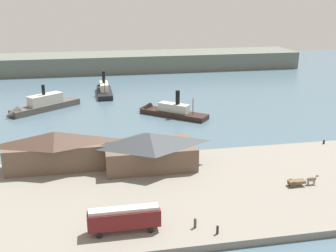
{
  "coord_description": "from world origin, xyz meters",
  "views": [
    {
      "loc": [
        -11.61,
        -87.79,
        35.3
      ],
      "look_at": [
        7.47,
        12.58,
        2.0
      ],
      "focal_mm": 43.25,
      "sensor_mm": 36.0,
      "label": 1
    }
  ],
  "objects": [
    {
      "name": "pedestrian_at_waters_edge",
      "position": [
        -2.8,
        -29.39,
        1.98
      ],
      "size": [
        0.42,
        0.42,
        1.72
      ],
      "color": "#3D4C42",
      "rests_on": "quay_promenade"
    },
    {
      "name": "ferry_moored_west",
      "position": [
        -7.52,
        61.79,
        1.46
      ],
      "size": [
        5.33,
        20.85,
        10.25
      ],
      "color": "black",
      "rests_on": "ground"
    },
    {
      "name": "ferry_outer_harbor",
      "position": [
        10.09,
        29.48,
        1.28
      ],
      "size": [
        20.88,
        18.7,
        9.69
      ],
      "color": "black",
      "rests_on": "ground"
    },
    {
      "name": "mooring_post_west",
      "position": [
        42.12,
        -5.44,
        1.65
      ],
      "size": [
        0.44,
        0.44,
        0.9
      ],
      "primitive_type": "cylinder",
      "color": "black",
      "rests_on": "quay_promenade"
    },
    {
      "name": "seawall_edge",
      "position": [
        0.0,
        -3.6,
        0.5
      ],
      "size": [
        110.0,
        0.8,
        1.0
      ],
      "primitive_type": "cube",
      "color": "#666159",
      "rests_on": "ground"
    },
    {
      "name": "horse_cart",
      "position": [
        25.88,
        -24.99,
        2.12
      ],
      "size": [
        6.02,
        1.45,
        1.87
      ],
      "color": "brown",
      "rests_on": "quay_promenade"
    },
    {
      "name": "ferry_shed_central_terminal",
      "position": [
        -19.75,
        -8.15,
        5.21
      ],
      "size": [
        20.21,
        7.4,
        7.9
      ],
      "color": "brown",
      "rests_on": "quay_promenade"
    },
    {
      "name": "quay_promenade",
      "position": [
        0.0,
        -22.0,
        0.6
      ],
      "size": [
        110.0,
        36.0,
        1.2
      ],
      "primitive_type": "cube",
      "color": "gray",
      "rests_on": "ground"
    },
    {
      "name": "ground_plane",
      "position": [
        0.0,
        0.0,
        0.0
      ],
      "size": [
        320.0,
        320.0,
        0.0
      ],
      "primitive_type": "plane",
      "color": "#476070"
    },
    {
      "name": "pedestrian_walking_west",
      "position": [
        2.59,
        -35.32,
        2.01
      ],
      "size": [
        0.44,
        0.44,
        1.77
      ],
      "color": "#4C3D33",
      "rests_on": "quay_promenade"
    },
    {
      "name": "ferry_approaching_west",
      "position": [
        -28.37,
        40.98,
        1.8
      ],
      "size": [
        22.76,
        18.99,
        9.43
      ],
      "color": "#514C47",
      "rests_on": "ground"
    },
    {
      "name": "ferry_shed_west_terminal",
      "position": [
        -0.8,
        -10.73,
        4.88
      ],
      "size": [
        18.67,
        10.73,
        7.24
      ],
      "color": "brown",
      "rests_on": "quay_promenade"
    },
    {
      "name": "street_tram",
      "position": [
        -8.13,
        -34.38,
        3.57
      ],
      "size": [
        10.88,
        2.44,
        4.01
      ],
      "color": "maroon",
      "rests_on": "quay_promenade"
    },
    {
      "name": "pedestrian_standing_center",
      "position": [
        5.46,
        -37.56,
        1.91
      ],
      "size": [
        0.38,
        0.38,
        1.55
      ],
      "color": "#232328",
      "rests_on": "quay_promenade"
    },
    {
      "name": "far_headland",
      "position": [
        0.0,
        110.0,
        4.0
      ],
      "size": [
        180.0,
        24.0,
        8.0
      ],
      "primitive_type": "cube",
      "color": "#60665B",
      "rests_on": "ground"
    }
  ]
}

